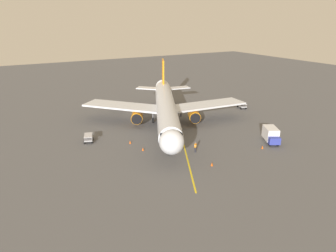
{
  "coord_description": "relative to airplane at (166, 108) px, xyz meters",
  "views": [
    {
      "loc": [
        29.74,
        52.2,
        20.95
      ],
      "look_at": [
        4.44,
        6.96,
        3.0
      ],
      "focal_mm": 33.64,
      "sensor_mm": 36.0,
      "label": 1
    }
  ],
  "objects": [
    {
      "name": "safety_cone_nose_right",
      "position": [
        2.6,
        18.91,
        -3.73
      ],
      "size": [
        0.32,
        0.32,
        0.55
      ],
      "primitive_type": "cone",
      "color": "#F2590F",
      "rests_on": "ground"
    },
    {
      "name": "belt_loader_rear_apron",
      "position": [
        3.11,
        -16.82,
        -3.29
      ],
      "size": [
        4.08,
        4.09,
        2.32
      ],
      "color": "white",
      "rests_on": "ground"
    },
    {
      "name": "ground_crew_marshaller",
      "position": [
        1.94,
        13.51,
        -3.12
      ],
      "size": [
        0.47,
        0.42,
        1.71
      ],
      "color": "#23232D",
      "rests_on": "ground"
    },
    {
      "name": "baggage_cart_portside",
      "position": [
        -22.75,
        -2.97,
        -3.35
      ],
      "size": [
        2.16,
        2.89,
        1.27
      ],
      "color": "#9E9EA3",
      "rests_on": "ground"
    },
    {
      "name": "safety_cone_wing_port",
      "position": [
        9.83,
        4.82,
        -3.73
      ],
      "size": [
        0.32,
        0.32,
        0.55
      ],
      "primitive_type": "cone",
      "color": "#F2590F",
      "rests_on": "ground"
    },
    {
      "name": "safety_cone_nose_left",
      "position": [
        9.15,
        8.69,
        -3.73
      ],
      "size": [
        0.32,
        0.32,
        0.55
      ],
      "primitive_type": "cone",
      "color": "#F2590F",
      "rests_on": "ground"
    },
    {
      "name": "ground_plane",
      "position": [
        -0.77,
        0.46,
        -4.0
      ],
      "size": [
        220.0,
        220.0,
        0.0
      ],
      "primitive_type": "plane",
      "color": "#565659"
    },
    {
      "name": "baggage_cart_starboard_side",
      "position": [
        15.92,
        0.37,
        -3.35
      ],
      "size": [
        2.2,
        2.91,
        1.27
      ],
      "color": "#9E9EA3",
      "rests_on": "ground"
    },
    {
      "name": "safety_cone_wing_starboard",
      "position": [
        -8.77,
        17.81,
        -3.73
      ],
      "size": [
        0.32,
        0.32,
        0.55
      ],
      "primitive_type": "cone",
      "color": "#F2590F",
      "rests_on": "ground"
    },
    {
      "name": "box_truck_near_nose",
      "position": [
        -12.12,
        16.38,
        -2.62
      ],
      "size": [
        3.92,
        4.97,
        2.62
      ],
      "color": "#2D3899",
      "rests_on": "ground"
    },
    {
      "name": "ground_crew_wing_walker",
      "position": [
        -6.32,
        -4.52,
        -3.12
      ],
      "size": [
        0.45,
        0.33,
        1.71
      ],
      "color": "#23232D",
      "rests_on": "ground"
    },
    {
      "name": "apron_lead_in_line",
      "position": [
        0.12,
        6.25,
        -4.0
      ],
      "size": [
        17.95,
        35.96,
        0.01
      ],
      "primitive_type": "cube",
      "rotation": [
        0.0,
        0.0,
        -0.46
      ],
      "color": "yellow",
      "rests_on": "ground"
    },
    {
      "name": "airplane",
      "position": [
        0.0,
        0.0,
        0.0
      ],
      "size": [
        31.59,
        37.59,
        11.5
      ],
      "color": "silver",
      "rests_on": "ground"
    }
  ]
}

